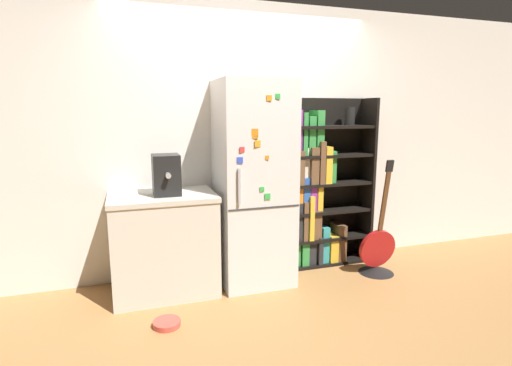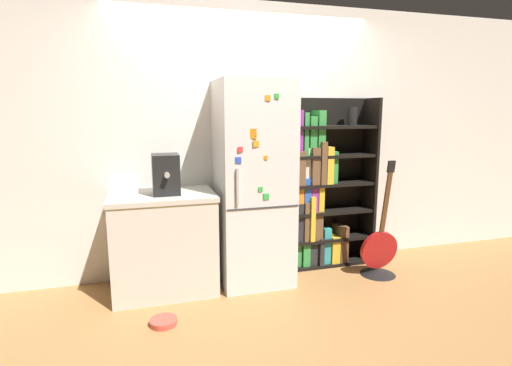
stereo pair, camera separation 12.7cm
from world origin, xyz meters
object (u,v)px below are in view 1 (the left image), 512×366
at_px(refrigerator, 253,183).
at_px(bookshelf, 318,192).
at_px(pet_bowl, 167,323).
at_px(guitar, 377,257).
at_px(espresso_machine, 166,175).

distance_m(refrigerator, bookshelf, 0.80).
height_order(bookshelf, pet_bowl, bookshelf).
bearing_deg(guitar, pet_bowl, -170.04).
xyz_separation_m(bookshelf, pet_bowl, (-1.64, -0.80, -0.74)).
distance_m(espresso_machine, guitar, 2.19).
bearing_deg(pet_bowl, refrigerator, 34.84).
height_order(guitar, pet_bowl, guitar).
height_order(espresso_machine, guitar, espresso_machine).
bearing_deg(pet_bowl, espresso_machine, 80.79).
height_order(espresso_machine, pet_bowl, espresso_machine).
relative_size(espresso_machine, guitar, 0.30).
xyz_separation_m(espresso_machine, pet_bowl, (-0.09, -0.58, -1.03)).
relative_size(refrigerator, bookshelf, 1.08).
relative_size(espresso_machine, pet_bowl, 1.65).
relative_size(bookshelf, guitar, 1.50).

